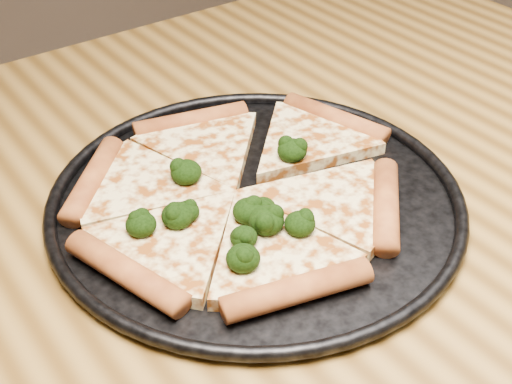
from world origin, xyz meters
TOP-DOWN VIEW (x-y plane):
  - dining_table at (0.00, 0.00)m, footprint 1.20×0.90m
  - pizza_pan at (-0.02, -0.00)m, footprint 0.41×0.41m
  - pizza at (-0.03, 0.01)m, footprint 0.37×0.34m
  - broccoli_florets at (-0.06, -0.02)m, footprint 0.21×0.17m

SIDE VIEW (x-z plane):
  - dining_table at x=0.00m, z-range 0.28..1.03m
  - pizza_pan at x=-0.02m, z-range 0.75..0.77m
  - pizza at x=-0.03m, z-range 0.75..0.78m
  - broccoli_florets at x=-0.06m, z-range 0.77..0.79m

